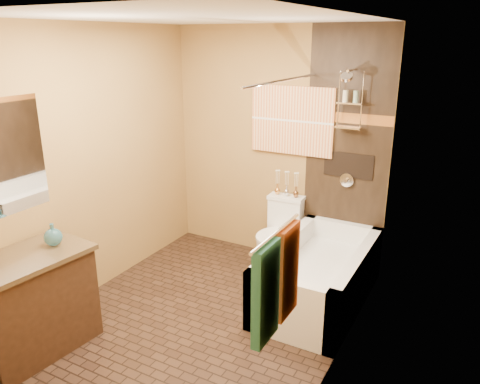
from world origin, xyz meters
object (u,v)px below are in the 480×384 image
Objects in this scene: bathtub at (319,280)px; vanity at (31,303)px; sunset_painting at (292,120)px; toilet at (279,233)px.

vanity is (-1.72, -1.75, 0.19)m from bathtub.
sunset_painting is 0.93× the size of vanity.
bathtub is 1.99× the size of toilet.
sunset_painting is 2.94m from vanity.
bathtub is (0.62, -0.73, -1.33)m from sunset_painting.
toilet is at bearing 142.74° from bathtub.
bathtub is at bearing -49.52° from sunset_painting.
sunset_painting is at bearing 86.98° from toilet.
bathtub is 0.79m from toilet.
toilet is (-0.62, 0.47, 0.16)m from bathtub.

